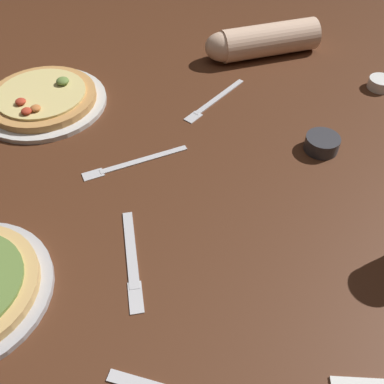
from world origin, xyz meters
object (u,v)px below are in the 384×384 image
ramekin_sauce (380,83)px  fork_spare (214,100)px  pizza_plate_far (43,99)px  fork_left (133,162)px  diner_arm (259,41)px  ramekin_butter (322,143)px  knife_right (132,259)px

ramekin_sauce → fork_spare: bearing=-171.4°
pizza_plate_far → fork_left: bearing=-40.9°
ramekin_sauce → diner_arm: size_ratio=0.19×
ramekin_sauce → ramekin_butter: 0.32m
pizza_plate_far → knife_right: size_ratio=1.44×
diner_arm → ramekin_sauce: bearing=-27.9°
fork_spare → diner_arm: 0.26m
diner_arm → fork_left: bearing=-124.1°
ramekin_sauce → fork_left: size_ratio=0.28×
ramekin_sauce → fork_left: ramekin_sauce is taller
fork_left → diner_arm: diner_arm is taller
fork_left → knife_right: bearing=-84.7°
pizza_plate_far → fork_spare: size_ratio=1.63×
fork_spare → diner_arm: (0.13, 0.23, 0.04)m
fork_left → diner_arm: bearing=55.9°
pizza_plate_far → diner_arm: diner_arm is taller
ramekin_sauce → diner_arm: 0.34m
ramekin_butter → knife_right: 0.49m
ramekin_butter → pizza_plate_far: bearing=166.2°
ramekin_sauce → fork_spare: ramekin_sauce is taller
ramekin_sauce → fork_left: 0.68m
knife_right → diner_arm: bearing=68.0°
pizza_plate_far → ramekin_sauce: (0.86, 0.08, -0.00)m
ramekin_butter → knife_right: (-0.39, -0.30, -0.01)m
knife_right → diner_arm: size_ratio=0.66×
ramekin_sauce → fork_spare: 0.44m
fork_left → knife_right: size_ratio=1.03×
pizza_plate_far → diner_arm: (0.56, 0.24, 0.03)m
fork_spare → ramekin_sauce: bearing=8.6°
knife_right → fork_spare: 0.51m
fork_spare → knife_right: bearing=-107.9°
pizza_plate_far → ramekin_butter: 0.68m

